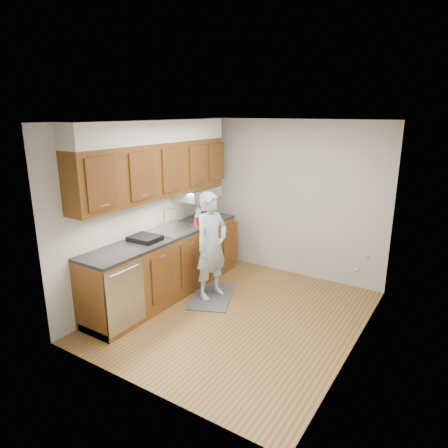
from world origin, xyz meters
name	(u,v)px	position (x,y,z in m)	size (l,w,h in m)	color
floor	(238,315)	(0.00, 0.00, 0.00)	(3.50, 3.50, 0.00)	olive
ceiling	(240,121)	(0.00, 0.00, 2.50)	(3.50, 3.50, 0.00)	white
wall_left	(149,209)	(-1.50, 0.00, 1.25)	(0.02, 3.50, 2.50)	beige
wall_right	(362,246)	(1.50, 0.00, 1.25)	(0.02, 3.50, 2.50)	beige
wall_back	(294,199)	(0.00, 1.75, 1.25)	(3.00, 0.02, 2.50)	beige
counter	(167,263)	(-1.20, 0.00, 0.49)	(0.64, 2.80, 1.30)	brown
upper_cabinets	(158,161)	(-1.33, 0.05, 1.95)	(0.47, 2.80, 1.21)	brown
closet_door	(366,257)	(1.49, 0.30, 1.02)	(0.02, 1.22, 2.05)	beige
floor_mat	(212,296)	(-0.60, 0.27, 0.01)	(0.56, 0.94, 0.02)	#59585B
person	(211,239)	(-0.60, 0.27, 0.89)	(0.61, 0.41, 1.74)	#A9C0CE
soap_bottle_a	(199,213)	(-1.19, 0.78, 1.08)	(0.11, 0.11, 0.28)	silver
soap_bottle_b	(198,217)	(-1.16, 0.73, 1.03)	(0.08, 0.08, 0.17)	silver
soap_bottle_c	(208,214)	(-1.17, 1.02, 1.01)	(0.12, 0.12, 0.15)	silver
soda_can	(196,222)	(-1.04, 0.52, 1.01)	(0.07, 0.07, 0.13)	red
steel_can	(204,217)	(-1.12, 0.84, 1.00)	(0.07, 0.07, 0.12)	#A5A5AA
dish_rack	(145,238)	(-1.22, -0.40, 0.97)	(0.39, 0.33, 0.06)	black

